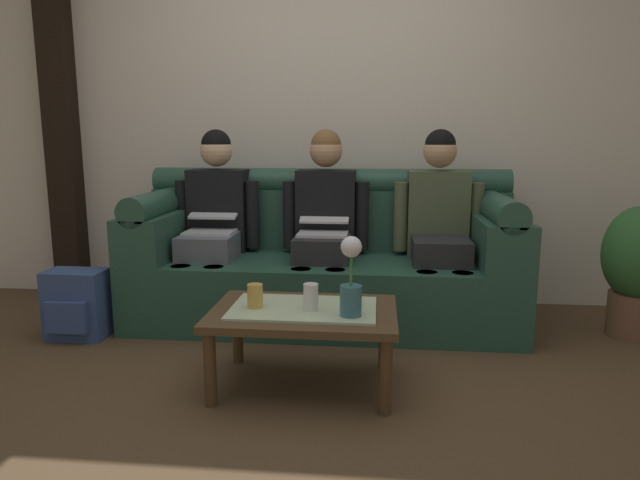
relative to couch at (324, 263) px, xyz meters
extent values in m
plane|color=#4C3823|center=(0.00, -1.17, -0.37)|extent=(14.00, 14.00, 0.00)
cube|color=beige|center=(0.00, 0.53, 1.08)|extent=(6.00, 0.12, 2.90)
cube|color=black|center=(-1.95, 0.41, 1.08)|extent=(0.20, 0.20, 2.90)
cube|color=#234738|center=(0.00, -0.07, -0.16)|extent=(2.40, 0.88, 0.42)
cube|color=#234738|center=(0.00, 0.26, 0.25)|extent=(2.40, 0.22, 0.40)
cylinder|color=#234738|center=(0.00, 0.26, 0.51)|extent=(2.40, 0.18, 0.18)
cube|color=#234738|center=(-1.06, -0.07, 0.19)|extent=(0.28, 0.88, 0.28)
cylinder|color=#234738|center=(-1.06, -0.07, 0.38)|extent=(0.18, 0.88, 0.18)
cube|color=#234738|center=(1.06, -0.07, 0.19)|extent=(0.28, 0.88, 0.28)
cylinder|color=#234738|center=(1.06, -0.07, 0.38)|extent=(0.18, 0.88, 0.18)
cube|color=#595B66|center=(-0.72, -0.13, 0.13)|extent=(0.34, 0.40, 0.15)
cylinder|color=#595B66|center=(-0.82, -0.39, -0.16)|extent=(0.12, 0.12, 0.42)
cylinder|color=#595B66|center=(-0.62, -0.39, -0.16)|extent=(0.12, 0.12, 0.42)
cube|color=black|center=(-0.72, 0.11, 0.32)|extent=(0.38, 0.22, 0.54)
cylinder|color=black|center=(-0.95, 0.07, 0.30)|extent=(0.09, 0.09, 0.44)
cylinder|color=black|center=(-0.48, 0.07, 0.30)|extent=(0.09, 0.09, 0.44)
sphere|color=tan|center=(-0.72, 0.09, 0.72)|extent=(0.21, 0.21, 0.21)
sphere|color=black|center=(-0.72, 0.09, 0.76)|extent=(0.19, 0.19, 0.19)
cube|color=silver|center=(-0.72, -0.11, 0.21)|extent=(0.31, 0.22, 0.02)
cube|color=silver|center=(-0.72, 0.03, 0.32)|extent=(0.31, 0.21, 0.07)
cube|color=black|center=(-0.72, 0.02, 0.32)|extent=(0.27, 0.18, 0.05)
cube|color=#232326|center=(0.00, -0.13, 0.13)|extent=(0.34, 0.40, 0.15)
cylinder|color=#232326|center=(-0.10, -0.39, -0.16)|extent=(0.12, 0.12, 0.42)
cylinder|color=#232326|center=(0.10, -0.39, -0.16)|extent=(0.12, 0.12, 0.42)
cube|color=black|center=(0.00, 0.11, 0.32)|extent=(0.38, 0.22, 0.54)
cylinder|color=black|center=(-0.23, 0.07, 0.30)|extent=(0.09, 0.09, 0.44)
cylinder|color=black|center=(0.23, 0.07, 0.30)|extent=(0.09, 0.09, 0.44)
sphere|color=tan|center=(0.00, 0.09, 0.72)|extent=(0.21, 0.21, 0.21)
sphere|color=brown|center=(0.00, 0.09, 0.76)|extent=(0.19, 0.19, 0.19)
cube|color=silver|center=(0.00, -0.11, 0.21)|extent=(0.31, 0.22, 0.02)
cube|color=silver|center=(0.00, 0.04, 0.31)|extent=(0.31, 0.20, 0.10)
cube|color=black|center=(0.00, 0.03, 0.31)|extent=(0.27, 0.17, 0.08)
cube|color=#232326|center=(0.72, -0.13, 0.13)|extent=(0.34, 0.40, 0.15)
cylinder|color=#232326|center=(0.62, -0.39, -0.16)|extent=(0.12, 0.12, 0.42)
cylinder|color=#232326|center=(0.82, -0.39, -0.16)|extent=(0.12, 0.12, 0.42)
cube|color=#475138|center=(0.72, 0.11, 0.32)|extent=(0.38, 0.22, 0.54)
cylinder|color=#475138|center=(0.48, 0.07, 0.30)|extent=(0.09, 0.09, 0.44)
cylinder|color=#475138|center=(0.95, 0.07, 0.30)|extent=(0.09, 0.09, 0.44)
sphere|color=tan|center=(0.72, 0.09, 0.72)|extent=(0.21, 0.21, 0.21)
sphere|color=black|center=(0.72, 0.09, 0.76)|extent=(0.19, 0.19, 0.19)
cube|color=#47331E|center=(0.00, -1.03, -0.01)|extent=(0.86, 0.59, 0.04)
cube|color=#B2C69E|center=(0.00, -1.03, 0.01)|extent=(0.67, 0.41, 0.01)
cylinder|color=#47331E|center=(-0.38, -1.27, -0.20)|extent=(0.06, 0.06, 0.34)
cylinder|color=#47331E|center=(0.38, -1.27, -0.20)|extent=(0.06, 0.06, 0.34)
cylinder|color=#47331E|center=(-0.38, -0.78, -0.20)|extent=(0.06, 0.06, 0.34)
cylinder|color=#47331E|center=(0.38, -0.78, -0.20)|extent=(0.06, 0.06, 0.34)
cylinder|color=#336672|center=(0.23, -1.13, 0.09)|extent=(0.10, 0.10, 0.14)
cylinder|color=#3D7538|center=(0.23, -1.13, 0.23)|extent=(0.01, 0.01, 0.14)
sphere|color=silver|center=(0.23, -1.13, 0.33)|extent=(0.09, 0.09, 0.09)
cylinder|color=gold|center=(-0.22, -1.05, 0.08)|extent=(0.07, 0.07, 0.11)
cylinder|color=silver|center=(0.04, -1.07, 0.08)|extent=(0.07, 0.07, 0.12)
cylinder|color=#DBB77A|center=(0.23, -0.96, 0.06)|extent=(0.06, 0.06, 0.08)
cube|color=#33477A|center=(-1.41, -0.51, -0.17)|extent=(0.34, 0.21, 0.41)
cube|color=#33477A|center=(-1.41, -0.63, -0.21)|extent=(0.24, 0.05, 0.18)
cylinder|color=brown|center=(1.86, -0.14, -0.24)|extent=(0.28, 0.28, 0.26)
ellipsoid|color=#2D602D|center=(1.86, -0.14, 0.13)|extent=(0.40, 0.40, 0.56)
camera|label=1|loc=(0.34, -3.53, 0.80)|focal=31.52mm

